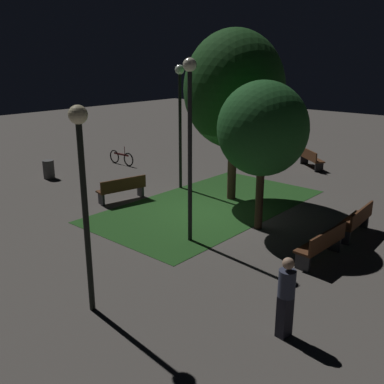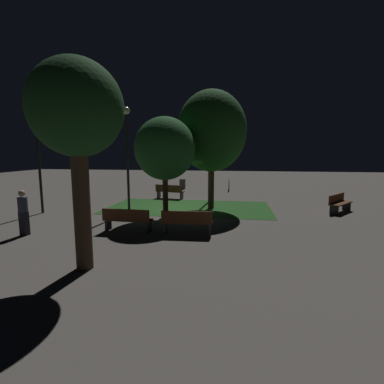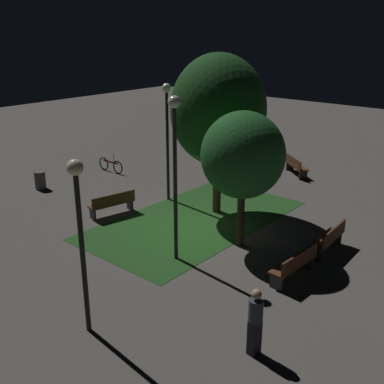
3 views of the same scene
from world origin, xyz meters
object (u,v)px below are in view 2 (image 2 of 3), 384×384
(lamp_post_plaza_west, at_px, (211,147))
(tree_right_canopy, at_px, (212,131))
(trash_bin, at_px, (182,184))
(tree_back_left, at_px, (77,113))
(tree_left_canopy, at_px, (165,149))
(bench_corner, at_px, (127,219))
(bench_front_left, at_px, (339,202))
(bench_front_right, at_px, (170,191))
(bicycle, at_px, (229,186))
(pedestrian, at_px, (23,212))
(lamp_post_plaza_east, at_px, (127,143))
(lamp_post_path_center, at_px, (38,153))
(bench_near_trees, at_px, (187,221))

(lamp_post_plaza_west, bearing_deg, tree_right_canopy, -84.85)
(lamp_post_plaza_west, xyz_separation_m, trash_bin, (-2.68, 5.26, -2.82))
(tree_back_left, xyz_separation_m, tree_left_canopy, (0.70, 5.74, -0.78))
(bench_corner, xyz_separation_m, lamp_post_plaza_west, (2.46, 7.20, 2.73))
(bench_front_left, height_order, bench_front_right, same)
(tree_left_canopy, xyz_separation_m, bicycle, (2.64, 9.58, -2.71))
(bench_front_left, bearing_deg, pedestrian, -155.16)
(bench_front_left, relative_size, trash_bin, 2.16)
(bench_front_left, bearing_deg, lamp_post_plaza_west, 160.08)
(bench_front_right, height_order, trash_bin, bench_front_right)
(lamp_post_plaza_east, height_order, trash_bin, lamp_post_plaza_east)
(tree_left_canopy, height_order, lamp_post_plaza_west, lamp_post_plaza_west)
(bench_front_right, relative_size, trash_bin, 2.35)
(pedestrian, bearing_deg, bench_front_left, 24.84)
(lamp_post_plaza_west, bearing_deg, trash_bin, 116.99)
(bench_front_left, height_order, lamp_post_plaza_west, lamp_post_plaza_west)
(bench_front_right, bearing_deg, trash_bin, 90.59)
(bench_front_right, height_order, tree_right_canopy, tree_right_canopy)
(bench_front_right, distance_m, tree_left_canopy, 5.87)
(lamp_post_plaza_east, bearing_deg, lamp_post_path_center, -167.99)
(bench_near_trees, bearing_deg, tree_back_left, -122.40)
(lamp_post_plaza_west, relative_size, lamp_post_plaza_east, 0.95)
(lamp_post_plaza_east, relative_size, bicycle, 2.97)
(tree_right_canopy, xyz_separation_m, lamp_post_plaza_east, (-3.91, -1.42, -0.58))
(bench_corner, height_order, pedestrian, pedestrian)
(tree_left_canopy, height_order, pedestrian, tree_left_canopy)
(bench_near_trees, relative_size, bicycle, 1.08)
(bench_corner, bearing_deg, bench_front_right, 91.26)
(lamp_post_path_center, bearing_deg, tree_back_left, -47.14)
(lamp_post_path_center, bearing_deg, lamp_post_plaza_west, 30.91)
(trash_bin, height_order, bicycle, bicycle)
(bench_front_right, height_order, bicycle, bicycle)
(bench_corner, relative_size, tree_left_canopy, 0.41)
(tree_right_canopy, relative_size, lamp_post_plaza_west, 1.26)
(bench_near_trees, distance_m, bench_front_right, 8.01)
(bench_near_trees, height_order, bench_front_right, same)
(pedestrian, bearing_deg, trash_bin, 76.37)
(tree_back_left, xyz_separation_m, trash_bin, (-0.36, 15.74, -3.44))
(lamp_post_path_center, bearing_deg, lamp_post_plaza_east, 12.01)
(lamp_post_path_center, height_order, lamp_post_plaza_west, lamp_post_plaza_west)
(bench_near_trees, distance_m, bicycle, 12.11)
(bicycle, bearing_deg, lamp_post_plaza_east, -118.66)
(lamp_post_path_center, xyz_separation_m, lamp_post_plaza_east, (4.04, 0.86, 0.47))
(tree_left_canopy, xyz_separation_m, lamp_post_path_center, (-6.12, 0.10, -0.16))
(bench_near_trees, relative_size, bench_front_right, 0.98)
(bench_near_trees, relative_size, tree_right_canopy, 0.30)
(pedestrian, bearing_deg, bench_corner, 14.47)
(tree_left_canopy, relative_size, lamp_post_plaza_west, 0.93)
(tree_left_canopy, distance_m, lamp_post_plaza_west, 5.00)
(trash_bin, bearing_deg, bench_near_trees, -78.91)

